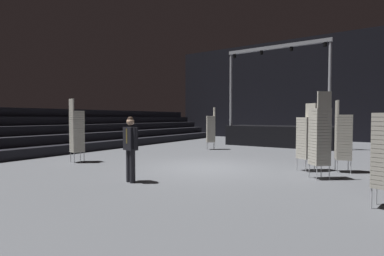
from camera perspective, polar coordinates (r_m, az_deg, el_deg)
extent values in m
cube|color=#515459|center=(9.98, 2.89, -8.27)|extent=(22.00, 30.00, 0.10)
cube|color=black|center=(24.11, 21.22, 7.34)|extent=(22.00, 0.30, 8.00)
cube|color=black|center=(15.81, -19.84, -3.54)|extent=(0.75, 24.00, 0.45)
cube|color=black|center=(16.37, -21.45, -1.79)|extent=(0.75, 24.00, 0.45)
cube|color=black|center=(16.97, -22.95, -0.16)|extent=(0.75, 24.00, 0.45)
cube|color=black|center=(17.58, -24.34, 1.36)|extent=(0.75, 24.00, 0.45)
cube|color=black|center=(18.22, -25.64, 2.78)|extent=(0.75, 24.00, 0.45)
cube|color=black|center=(18.33, 17.34, -1.52)|extent=(6.25, 2.52, 1.23)
cylinder|color=#9EA0A8|center=(18.44, 7.86, 7.70)|extent=(0.16, 0.16, 4.63)
cylinder|color=#9EA0A8|center=(16.83, 26.06, 8.04)|extent=(0.16, 0.16, 4.63)
cube|color=#9EA0A8|center=(17.81, 16.62, 15.39)|extent=(5.95, 0.20, 0.20)
cylinder|color=black|center=(18.66, 8.61, 14.15)|extent=(0.18, 0.18, 0.22)
cylinder|color=black|center=(18.02, 13.86, 14.54)|extent=(0.18, 0.18, 0.22)
cylinder|color=black|center=(17.54, 19.45, 14.83)|extent=(0.18, 0.18, 0.22)
cylinder|color=black|center=(17.22, 25.32, 14.99)|extent=(0.18, 0.18, 0.22)
cylinder|color=black|center=(7.78, -11.93, -7.64)|extent=(0.15, 0.15, 0.88)
cylinder|color=black|center=(7.93, -12.62, -7.46)|extent=(0.15, 0.15, 0.88)
cube|color=silver|center=(7.74, -12.70, -2.12)|extent=(0.20, 0.14, 0.62)
cube|color=black|center=(7.77, -12.32, -2.10)|extent=(0.44, 0.32, 0.62)
cube|color=brown|center=(7.70, -13.06, -1.59)|extent=(0.06, 0.02, 0.40)
cylinder|color=black|center=(7.57, -11.40, -2.11)|extent=(0.12, 0.12, 0.57)
cylinder|color=black|center=(7.97, -13.20, -1.91)|extent=(0.12, 0.12, 0.57)
sphere|color=#DBAD89|center=(7.75, -12.35, 1.24)|extent=(0.20, 0.20, 0.20)
sphere|color=black|center=(7.75, -12.35, 1.65)|extent=(0.17, 0.17, 0.17)
cylinder|color=#B2B5BA|center=(6.56, 32.51, -11.90)|extent=(0.02, 0.02, 0.40)
cylinder|color=#B2B5BA|center=(6.92, 33.23, -11.19)|extent=(0.02, 0.02, 0.40)
cylinder|color=#B2B5BA|center=(9.81, 22.03, -7.13)|extent=(0.02, 0.02, 0.40)
cylinder|color=#B2B5BA|center=(10.07, 20.44, -6.87)|extent=(0.02, 0.02, 0.40)
cylinder|color=#B2B5BA|center=(10.09, 23.52, -6.90)|extent=(0.02, 0.02, 0.40)
cylinder|color=#B2B5BA|center=(10.34, 21.94, -6.66)|extent=(0.02, 0.02, 0.40)
cube|color=#B7B2A3|center=(10.04, 22.00, -5.52)|extent=(0.61, 0.61, 0.08)
cube|color=#B7B2A3|center=(10.03, 22.01, -5.04)|extent=(0.61, 0.61, 0.08)
cube|color=#B7B2A3|center=(10.02, 22.02, -4.56)|extent=(0.61, 0.61, 0.08)
cube|color=#B7B2A3|center=(10.01, 22.02, -4.07)|extent=(0.61, 0.61, 0.08)
cube|color=#B7B2A3|center=(10.00, 22.03, -3.59)|extent=(0.61, 0.61, 0.08)
cube|color=#B7B2A3|center=(10.00, 22.04, -3.10)|extent=(0.61, 0.61, 0.08)
cube|color=#B7B2A3|center=(9.99, 22.04, -2.62)|extent=(0.61, 0.61, 0.08)
cube|color=#B7B2A3|center=(9.98, 22.05, -2.13)|extent=(0.61, 0.61, 0.08)
cube|color=#B7B2A3|center=(9.98, 22.06, -1.65)|extent=(0.61, 0.61, 0.08)
cube|color=#B7B2A3|center=(9.97, 22.06, -1.16)|extent=(0.61, 0.61, 0.08)
cube|color=#B7B2A3|center=(9.97, 22.07, -0.67)|extent=(0.61, 0.61, 0.08)
cube|color=#B7B2A3|center=(9.96, 22.08, -0.18)|extent=(0.61, 0.61, 0.08)
cube|color=#B7B2A3|center=(9.96, 22.08, 0.31)|extent=(0.61, 0.61, 0.08)
cube|color=#B7B2A3|center=(9.96, 22.09, 0.80)|extent=(0.61, 0.61, 0.08)
cube|color=#B7B2A3|center=(9.96, 22.10, 1.28)|extent=(0.61, 0.61, 0.08)
cube|color=#B7B2A3|center=(9.96, 22.11, 1.77)|extent=(0.61, 0.61, 0.08)
cube|color=#B7B2A3|center=(10.10, 22.88, 3.31)|extent=(0.37, 0.26, 0.46)
cylinder|color=#B2B5BA|center=(10.55, 29.00, -6.60)|extent=(0.02, 0.02, 0.40)
cylinder|color=#B2B5BA|center=(10.19, 29.40, -6.91)|extent=(0.02, 0.02, 0.40)
cylinder|color=#B2B5BA|center=(10.49, 26.95, -6.61)|extent=(0.02, 0.02, 0.40)
cylinder|color=#B2B5BA|center=(10.12, 27.28, -6.93)|extent=(0.02, 0.02, 0.40)
cube|color=#B7B2A3|center=(10.30, 28.18, -5.43)|extent=(0.54, 0.54, 0.08)
cube|color=#B7B2A3|center=(10.29, 28.19, -4.96)|extent=(0.54, 0.54, 0.08)
cube|color=#B7B2A3|center=(10.28, 28.20, -4.49)|extent=(0.54, 0.54, 0.08)
cube|color=#B7B2A3|center=(10.27, 28.21, -4.02)|extent=(0.54, 0.54, 0.08)
cube|color=#B7B2A3|center=(10.26, 28.21, -3.55)|extent=(0.54, 0.54, 0.08)
cube|color=#B7B2A3|center=(10.26, 28.22, -3.07)|extent=(0.54, 0.54, 0.08)
cube|color=#B7B2A3|center=(10.25, 28.23, -2.60)|extent=(0.54, 0.54, 0.08)
cube|color=#B7B2A3|center=(10.24, 28.24, -2.13)|extent=(0.54, 0.54, 0.08)
cube|color=#B7B2A3|center=(10.24, 28.25, -1.65)|extent=(0.54, 0.54, 0.08)
cube|color=#B7B2A3|center=(10.23, 28.26, -1.18)|extent=(0.54, 0.54, 0.08)
cube|color=#B7B2A3|center=(10.23, 28.26, -0.70)|extent=(0.54, 0.54, 0.08)
cube|color=#B7B2A3|center=(10.22, 28.27, -0.23)|extent=(0.54, 0.54, 0.08)
cube|color=#B7B2A3|center=(10.22, 28.28, 0.25)|extent=(0.54, 0.54, 0.08)
cube|color=#B7B2A3|center=(10.22, 28.29, 0.73)|extent=(0.54, 0.54, 0.08)
cube|color=#B7B2A3|center=(10.22, 28.30, 1.20)|extent=(0.54, 0.54, 0.08)
cube|color=#B7B2A3|center=(10.22, 28.31, 1.68)|extent=(0.54, 0.54, 0.08)
cube|color=#B7B2A3|center=(10.22, 28.31, 2.16)|extent=(0.54, 0.54, 0.08)
cube|color=#B7B2A3|center=(10.19, 27.26, 3.71)|extent=(0.15, 0.40, 0.46)
cylinder|color=#B2B5BA|center=(12.24, -21.63, -5.31)|extent=(0.02, 0.02, 0.40)
cylinder|color=#B2B5BA|center=(11.89, -20.96, -5.52)|extent=(0.02, 0.02, 0.40)
cylinder|color=#B2B5BA|center=(12.10, -23.32, -5.41)|extent=(0.02, 0.02, 0.40)
cylinder|color=#B2B5BA|center=(11.75, -22.69, -5.63)|extent=(0.02, 0.02, 0.40)
cube|color=#B7B2A3|center=(11.96, -22.17, -4.31)|extent=(0.53, 0.53, 0.08)
cube|color=#B7B2A3|center=(11.95, -22.17, -3.91)|extent=(0.53, 0.53, 0.08)
cube|color=#B7B2A3|center=(11.95, -22.18, -3.50)|extent=(0.53, 0.53, 0.08)
cube|color=#B7B2A3|center=(11.94, -22.18, -3.10)|extent=(0.53, 0.53, 0.08)
cube|color=#B7B2A3|center=(11.93, -22.19, -2.69)|extent=(0.53, 0.53, 0.08)
cube|color=#B7B2A3|center=(11.92, -22.19, -2.28)|extent=(0.53, 0.53, 0.08)
cube|color=#B7B2A3|center=(11.92, -22.20, -1.88)|extent=(0.53, 0.53, 0.08)
cube|color=#B7B2A3|center=(11.91, -22.21, -1.47)|extent=(0.53, 0.53, 0.08)
cube|color=#B7B2A3|center=(11.91, -22.21, -1.06)|extent=(0.53, 0.53, 0.08)
cube|color=#B7B2A3|center=(11.90, -22.22, -0.65)|extent=(0.53, 0.53, 0.08)
cube|color=#B7B2A3|center=(11.90, -22.22, -0.24)|extent=(0.53, 0.53, 0.08)
cube|color=#B7B2A3|center=(11.90, -22.23, 0.17)|extent=(0.53, 0.53, 0.08)
cube|color=#B7B2A3|center=(11.90, -22.23, 0.58)|extent=(0.53, 0.53, 0.08)
cube|color=#B7B2A3|center=(11.89, -22.24, 0.99)|extent=(0.53, 0.53, 0.08)
cube|color=#B7B2A3|center=(11.89, -22.25, 1.39)|extent=(0.53, 0.53, 0.08)
cube|color=#B7B2A3|center=(11.89, -22.25, 1.80)|extent=(0.53, 0.53, 0.08)
cube|color=#B7B2A3|center=(11.89, -22.26, 2.21)|extent=(0.53, 0.53, 0.08)
cube|color=#B7B2A3|center=(11.89, -22.26, 2.62)|extent=(0.53, 0.53, 0.08)
cube|color=#B7B2A3|center=(11.89, -22.27, 3.03)|extent=(0.53, 0.53, 0.08)
cube|color=#B7B2A3|center=(11.83, -23.17, 4.34)|extent=(0.40, 0.15, 0.46)
cylinder|color=#B2B5BA|center=(15.32, 3.19, -3.69)|extent=(0.02, 0.02, 0.40)
cylinder|color=#B2B5BA|center=(15.70, 3.01, -3.55)|extent=(0.02, 0.02, 0.40)
cylinder|color=#B2B5BA|center=(15.38, 4.59, -3.67)|extent=(0.02, 0.02, 0.40)
cylinder|color=#B2B5BA|center=(15.75, 4.38, -3.53)|extent=(0.02, 0.02, 0.40)
cube|color=#B7B2A3|center=(15.52, 3.80, -2.72)|extent=(0.62, 0.62, 0.08)
cube|color=#B7B2A3|center=(15.51, 3.80, -2.40)|extent=(0.62, 0.62, 0.08)
cube|color=#B7B2A3|center=(15.50, 3.80, -2.09)|extent=(0.62, 0.62, 0.08)
cube|color=#B7B2A3|center=(15.50, 3.80, -1.78)|extent=(0.62, 0.62, 0.08)
cube|color=#B7B2A3|center=(15.49, 3.80, -1.46)|extent=(0.62, 0.62, 0.08)
cube|color=#B7B2A3|center=(15.49, 3.80, -1.15)|extent=(0.62, 0.62, 0.08)
cube|color=#B7B2A3|center=(15.48, 3.80, -0.83)|extent=(0.62, 0.62, 0.08)
cube|color=#B7B2A3|center=(15.48, 3.80, -0.52)|extent=(0.62, 0.62, 0.08)
cube|color=#B7B2A3|center=(15.47, 3.80, -0.21)|extent=(0.62, 0.62, 0.08)
cube|color=#B7B2A3|center=(15.47, 3.80, 0.11)|extent=(0.62, 0.62, 0.08)
cube|color=#B7B2A3|center=(15.47, 3.80, 0.42)|extent=(0.62, 0.62, 0.08)
cube|color=#B7B2A3|center=(15.46, 3.80, 0.74)|extent=(0.62, 0.62, 0.08)
cube|color=#B7B2A3|center=(15.46, 3.80, 1.05)|extent=(0.62, 0.62, 0.08)
cube|color=#B7B2A3|center=(15.46, 3.81, 1.37)|extent=(0.62, 0.62, 0.08)
cube|color=#B7B2A3|center=(15.46, 3.81, 1.68)|extent=(0.62, 0.62, 0.08)
cube|color=#B7B2A3|center=(15.46, 3.81, 2.00)|extent=(0.62, 0.62, 0.08)
cube|color=#B7B2A3|center=(15.46, 3.81, 2.31)|extent=(0.62, 0.62, 0.08)
cube|color=#B7B2A3|center=(15.49, 4.53, 3.32)|extent=(0.28, 0.35, 0.46)
cylinder|color=#B2B5BA|center=(8.99, 22.58, -7.98)|extent=(0.02, 0.02, 0.40)
cylinder|color=#B2B5BA|center=(9.19, 24.63, -7.79)|extent=(0.02, 0.02, 0.40)
cylinder|color=#B2B5BA|center=(8.67, 23.88, -8.37)|extent=(0.02, 0.02, 0.40)
cylinder|color=#B2B5BA|center=(8.88, 25.98, -8.16)|extent=(0.02, 0.02, 0.40)
cube|color=#B7B2A3|center=(8.89, 24.29, -6.53)|extent=(0.62, 0.62, 0.08)
cube|color=#B7B2A3|center=(8.88, 24.30, -5.99)|extent=(0.62, 0.62, 0.08)
cube|color=#B7B2A3|center=(8.87, 24.31, -5.44)|extent=(0.62, 0.62, 0.08)
cube|color=#B7B2A3|center=(8.86, 24.32, -4.90)|extent=(0.62, 0.62, 0.08)
cube|color=#B7B2A3|center=(8.85, 24.32, -4.35)|extent=(0.62, 0.62, 0.08)
cube|color=#B7B2A3|center=(8.84, 24.33, -3.81)|extent=(0.62, 0.62, 0.08)
cube|color=#B7B2A3|center=(8.83, 24.34, -3.26)|extent=(0.62, 0.62, 0.08)
cube|color=#B7B2A3|center=(8.82, 24.35, -2.71)|extent=(0.62, 0.62, 0.08)
cube|color=#B7B2A3|center=(8.82, 24.36, -2.16)|extent=(0.62, 0.62, 0.08)
cube|color=#B7B2A3|center=(8.81, 24.37, -1.61)|extent=(0.62, 0.62, 0.08)
cube|color=#B7B2A3|center=(8.81, 24.37, -1.05)|extent=(0.62, 0.62, 0.08)
cube|color=#B7B2A3|center=(8.80, 24.38, -0.50)|extent=(0.62, 0.62, 0.08)
cube|color=#B7B2A3|center=(8.80, 24.39, 0.05)|extent=(0.62, 0.62, 0.08)
cube|color=#B7B2A3|center=(8.80, 24.40, 0.60)|extent=(0.62, 0.62, 0.08)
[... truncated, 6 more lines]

